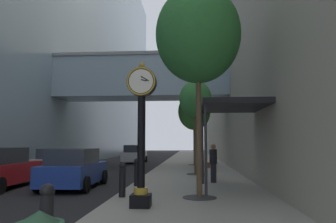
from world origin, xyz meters
TOP-DOWN VIEW (x-y plane):
  - ground_plane at (0.00, 27.00)m, footprint 110.00×110.00m
  - sidewalk_right at (2.70, 30.00)m, footprint 5.40×80.00m
  - building_block_left at (-12.24, 29.95)m, footprint 22.51×80.00m
  - street_clock at (1.19, 7.29)m, footprint 0.84×0.55m
  - bollard_nearest at (0.32, 3.36)m, footprint 0.23×0.23m
  - bollard_third at (0.32, 8.88)m, footprint 0.23×0.23m
  - bollard_fourth at (0.32, 11.64)m, footprint 0.23×0.23m
  - street_tree_near at (2.84, 8.91)m, footprint 2.88×2.88m
  - street_tree_mid_near at (2.84, 16.72)m, footprint 1.87×1.87m
  - street_tree_mid_far at (2.84, 24.53)m, footprint 2.66×2.66m
  - pedestrian_walking at (3.57, 12.98)m, footprint 0.48×0.38m
  - storefront_awning at (4.16, 10.87)m, footprint 2.40×3.60m
  - car_silver_near at (-5.55, 17.55)m, footprint 2.12×4.08m
  - car_white_far at (-2.80, 28.39)m, footprint 1.98×4.26m
  - car_blue_trailing at (-2.40, 11.76)m, footprint 2.16×4.14m

SIDE VIEW (x-z plane):
  - ground_plane at x=0.00m, z-range 0.00..0.00m
  - sidewalk_right at x=2.70m, z-range 0.00..0.14m
  - bollard_nearest at x=0.32m, z-range 0.17..1.29m
  - bollard_third at x=0.32m, z-range 0.17..1.29m
  - bollard_fourth at x=0.32m, z-range 0.17..1.29m
  - car_silver_near at x=-5.55m, z-range -0.02..1.55m
  - car_blue_trailing at x=-2.40m, z-range -0.03..1.64m
  - car_white_far at x=-2.80m, z-range -0.03..1.68m
  - pedestrian_walking at x=3.57m, z-range 0.19..1.92m
  - street_clock at x=1.19m, z-range 0.33..4.41m
  - storefront_awning at x=4.16m, z-range 1.63..4.93m
  - street_tree_mid_near at x=2.84m, z-range 1.71..7.10m
  - street_tree_mid_far at x=2.84m, z-range 1.53..7.41m
  - street_tree_near at x=2.84m, z-range 2.01..9.09m
  - building_block_left at x=-12.24m, z-range -0.06..31.72m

